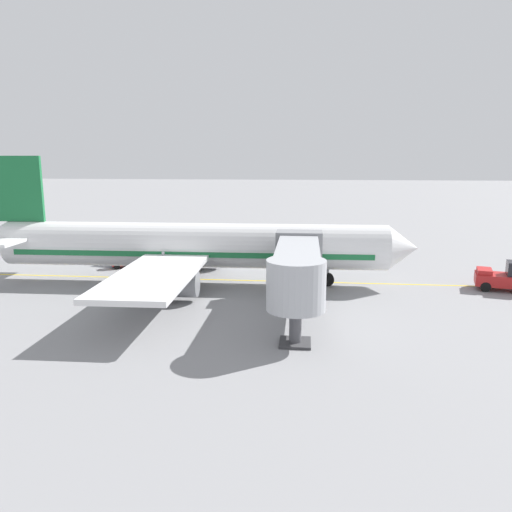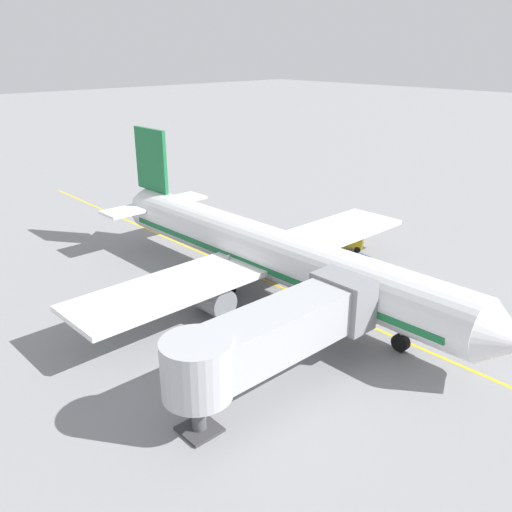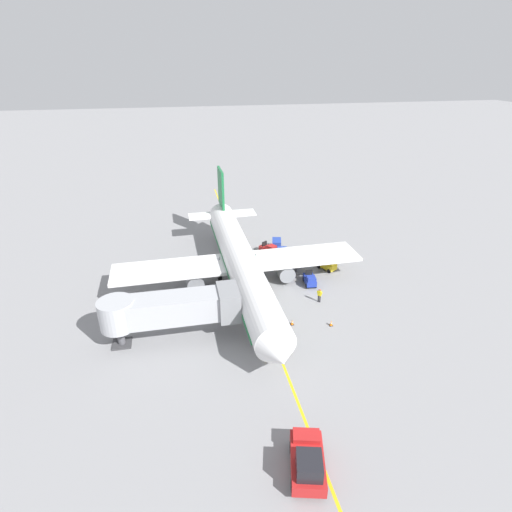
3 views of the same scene
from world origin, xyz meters
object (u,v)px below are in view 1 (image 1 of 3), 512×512
Objects in this scene: baggage_tug_trailing at (228,256)px; ground_crew_wing_walker at (266,255)px; parked_airliner at (190,246)px; baggage_tug_spare at (125,260)px; safety_cone_nose_left at (312,263)px; baggage_tug_lead at (202,249)px; baggage_cart_third_in_train at (121,255)px; pushback_tractor at (507,277)px; baggage_cart_front at (181,255)px; jet_bridge at (298,266)px; safety_cone_nose_right at (302,272)px; baggage_cart_second_in_train at (152,256)px.

baggage_tug_trailing is 3.93m from ground_crew_wing_walker.
parked_airliner is at bearing -12.40° from baggage_tug_trailing.
safety_cone_nose_left is (-2.42, 18.05, -0.42)m from baggage_tug_spare.
baggage_cart_third_in_train is at bearing -55.30° from baggage_tug_lead.
baggage_cart_front is (-7.11, -28.41, -0.15)m from pushback_tractor.
jet_bridge is 4.83× the size of baggage_tug_spare.
baggage_cart_front is at bearing -15.06° from baggage_tug_lead.
jet_bridge is 22.39× the size of safety_cone_nose_right.
baggage_tug_spare is 1.72m from baggage_cart_third_in_train.
ground_crew_wing_walker reaches higher than safety_cone_nose_right.
safety_cone_nose_left is 4.03m from safety_cone_nose_right.
ground_crew_wing_walker is at bearing -168.30° from jet_bridge.
baggage_cart_front is 1.76× the size of ground_crew_wing_walker.
baggage_cart_third_in_train reaches higher than safety_cone_nose_right.
jet_bridge reaches higher than baggage_tug_trailing.
baggage_cart_third_in_train is at bearing -90.75° from baggage_cart_second_in_train.
parked_airliner is at bearing -132.02° from jet_bridge.
safety_cone_nose_left is at bearing 86.08° from ground_crew_wing_walker.
parked_airliner is 13.22m from safety_cone_nose_left.
safety_cone_nose_left and safety_cone_nose_right have the same top height.
baggage_tug_spare is at bearing -44.33° from baggage_tug_lead.
baggage_tug_lead is 8.97m from baggage_tug_spare.
ground_crew_wing_walker is at bearing 101.47° from baggage_tug_spare.
baggage_cart_second_in_train is at bearing -77.93° from baggage_tug_trailing.
baggage_cart_second_in_train is (0.53, -2.76, 0.00)m from baggage_cart_front.
jet_bridge is 22.77m from baggage_tug_lead.
baggage_cart_second_in_train is (1.56, -7.28, 0.24)m from baggage_tug_trailing.
baggage_tug_lead is at bearing -152.04° from jet_bridge.
pushback_tractor reaches higher than safety_cone_nose_right.
pushback_tractor is at bearing 63.65° from safety_cone_nose_left.
baggage_cart_second_in_train is 15.81m from safety_cone_nose_left.
pushback_tractor reaches higher than baggage_cart_second_in_train.
baggage_cart_second_in_train is 11.28m from ground_crew_wing_walker.
jet_bridge reaches higher than baggage_tug_lead.
pushback_tractor is 21.49m from ground_crew_wing_walker.
baggage_tug_spare is 5.40m from baggage_cart_front.
parked_airliner is 12.50× the size of baggage_cart_third_in_train.
jet_bridge is 23.40m from baggage_cart_third_in_train.
baggage_cart_second_in_train is 5.05× the size of safety_cone_nose_right.
pushback_tractor reaches higher than ground_crew_wing_walker.
ground_crew_wing_walker is (0.19, 3.92, 0.24)m from baggage_tug_trailing.
ground_crew_wing_walker is (-7.94, -19.97, -0.15)m from pushback_tractor.
pushback_tractor is at bearing 75.95° from baggage_cart_front.
baggage_tug_lead is 1.01× the size of baggage_tug_spare.
parked_airliner is 12.50× the size of baggage_cart_second_in_train.
parked_airliner is at bearing 52.21° from baggage_cart_third_in_train.
ground_crew_wing_walker is 4.62m from safety_cone_nose_left.
ground_crew_wing_walker is at bearing 87.21° from baggage_tug_trailing.
pushback_tractor is 25.24m from baggage_tug_trailing.
baggage_tug_lead is 8.79m from baggage_cart_third_in_train.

